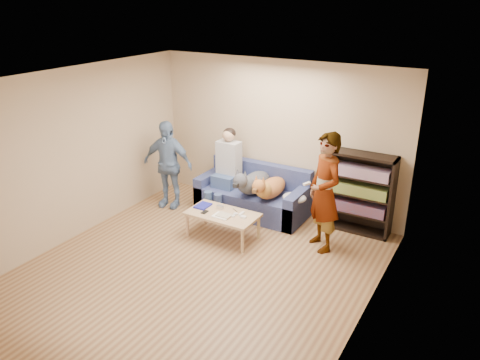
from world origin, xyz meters
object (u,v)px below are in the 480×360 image
Objects in this scene: notebook_blue at (203,206)px; person_seated at (226,167)px; person_standing_right at (325,193)px; person_standing_left at (168,164)px; sofa at (254,196)px; bookshelf at (361,191)px; camera_silver at (220,207)px; coffee_table at (223,216)px; dog_gray at (252,183)px; dog_tan at (269,188)px.

notebook_blue is 0.97m from person_seated.
person_seated is (-1.97, 0.46, -0.12)m from person_standing_right.
person_standing_right is 2.92m from person_standing_left.
bookshelf is (1.80, 0.23, 0.40)m from sofa.
notebook_blue is 0.29m from camera_silver.
bookshelf is at bearing 110.10° from person_standing_right.
sofa is 1.29× the size of person_seated.
coffee_table is at bearing -45.00° from camera_silver.
bookshelf is (3.23, 0.77, -0.11)m from person_standing_left.
sofa is (0.08, 0.96, -0.16)m from camera_silver.
notebook_blue is at bearing -82.04° from person_seated.
bookshelf reaches higher than sofa.
dog_gray is 0.92m from coffee_table.
person_standing_left is 1.87m from dog_tan.
coffee_table is at bearing -61.06° from person_seated.
person_seated is at bearing -152.10° from person_standing_right.
person_seated reaches higher than notebook_blue.
camera_silver is 0.90m from dog_tan.
sofa is 1.54× the size of dog_gray.
person_seated is 1.29× the size of dog_tan.
person_standing_right is 1.67m from camera_silver.
dog_tan reaches higher than coffee_table.
person_seated is at bearing 116.04° from camera_silver.
dog_tan is at bearing -162.17° from bookshelf.
dog_gray is 0.95× the size of bookshelf.
camera_silver is at bearing -147.58° from bookshelf.
person_seated is 0.91m from dog_tan.
person_seated is at bearing 118.94° from coffee_table.
dog_tan is 0.97m from coffee_table.
notebook_blue is (-1.84, -0.44, -0.47)m from person_standing_right.
coffee_table is (0.12, -0.12, -0.07)m from camera_silver.
bookshelf is (0.31, 0.82, -0.22)m from person_standing_right.
dog_gray is (0.07, -0.19, 0.34)m from sofa.
person_standing_left is 14.27× the size of camera_silver.
coffee_table is 0.85× the size of bookshelf.
person_standing_left is 1.55m from dog_gray.
notebook_blue is at bearing -133.21° from dog_tan.
person_seated reaches higher than bookshelf.
bookshelf reaches higher than coffee_table.
person_standing_right is 0.91m from bookshelf.
coffee_table is at bearing -30.77° from person_standing_left.
person_standing_right is 16.32× the size of camera_silver.
person_standing_left is 1.07× the size of person_seated.
dog_tan is at bearing 46.79° from notebook_blue.
camera_silver is 0.07× the size of person_seated.
person_seated is 1.34× the size of coffee_table.
person_seated is (-0.41, 0.83, 0.33)m from camera_silver.
person_standing_left is at bearing -139.84° from person_standing_right.
person_standing_right reaches higher than person_seated.
notebook_blue is 0.41m from coffee_table.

